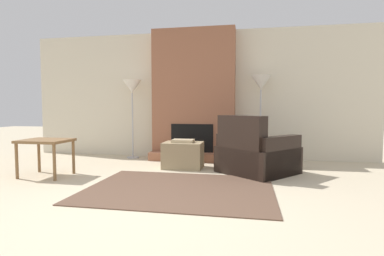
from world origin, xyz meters
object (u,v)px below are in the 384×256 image
Objects in this scene: side_table at (46,145)px; floor_lamp_left at (132,90)px; floor_lamp_right at (261,86)px; ottoman at (183,155)px; armchair at (255,156)px.

floor_lamp_left is at bearing 70.47° from side_table.
floor_lamp_right is (2.58, -0.00, 0.04)m from floor_lamp_left.
floor_lamp_right is at bearing 32.62° from ottoman.
floor_lamp_left reaches higher than ottoman.
side_table is 0.42× the size of floor_lamp_right.
floor_lamp_left is at bearing 145.91° from ottoman.
side_table is 0.43× the size of floor_lamp_left.
floor_lamp_left is 0.98× the size of floor_lamp_right.
ottoman is 0.96× the size of side_table.
side_table is 3.84m from floor_lamp_right.
floor_lamp_left is 2.58m from floor_lamp_right.
side_table is at bearing 54.30° from armchair.
side_table is at bearing -152.52° from ottoman.
floor_lamp_left reaches higher than side_table.
armchair is 0.87× the size of floor_lamp_left.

